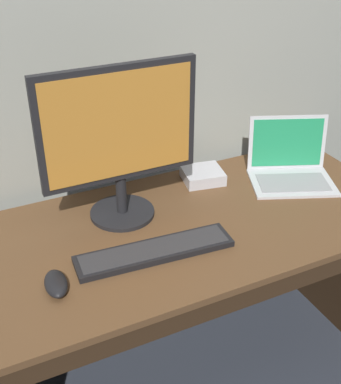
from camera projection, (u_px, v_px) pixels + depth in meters
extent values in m
plane|color=#2D333D|center=(187.00, 371.00, 2.13)|extent=(14.00, 14.00, 0.00)
cube|color=brown|center=(191.00, 225.00, 1.75)|extent=(1.54, 0.71, 0.02)
cube|color=#322113|center=(244.00, 297.00, 1.51)|extent=(1.48, 0.02, 0.07)
cube|color=silver|center=(292.00, 183.00, 1.97)|extent=(0.37, 0.32, 0.01)
cube|color=#959599|center=(293.00, 183.00, 1.95)|extent=(0.30, 0.23, 0.00)
cube|color=silver|center=(287.00, 142.00, 2.02)|extent=(0.30, 0.15, 0.22)
cube|color=#23935B|center=(288.00, 143.00, 2.01)|extent=(0.27, 0.13, 0.19)
cylinder|color=black|center=(122.00, 213.00, 1.78)|extent=(0.22, 0.22, 0.01)
cylinder|color=black|center=(121.00, 194.00, 1.74)|extent=(0.04, 0.04, 0.14)
cube|color=black|center=(119.00, 125.00, 1.60)|extent=(0.53, 0.02, 0.38)
cube|color=#C67F2D|center=(120.00, 126.00, 1.59)|extent=(0.48, 0.00, 0.34)
cube|color=black|center=(155.00, 251.00, 1.59)|extent=(0.51, 0.15, 0.02)
cube|color=#2D2D30|center=(155.00, 248.00, 1.58)|extent=(0.47, 0.13, 0.00)
ellipsoid|color=black|center=(56.00, 284.00, 1.45)|extent=(0.08, 0.13, 0.04)
cube|color=silver|center=(203.00, 175.00, 1.98)|extent=(0.17, 0.16, 0.05)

